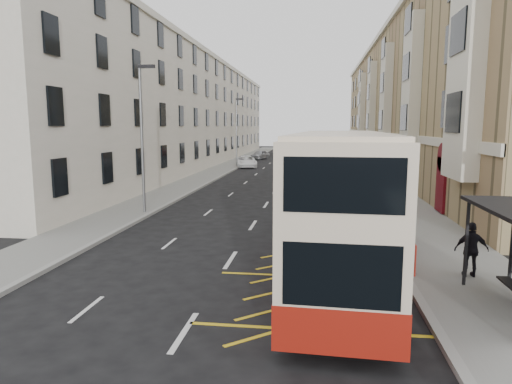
# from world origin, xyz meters

# --- Properties ---
(ground) EXTENTS (200.00, 200.00, 0.00)m
(ground) POSITION_xyz_m (0.00, 0.00, 0.00)
(ground) COLOR black
(ground) RESTS_ON ground
(pavement_right) EXTENTS (4.00, 120.00, 0.15)m
(pavement_right) POSITION_xyz_m (8.00, 30.00, 0.07)
(pavement_right) COLOR slate
(pavement_right) RESTS_ON ground
(pavement_left) EXTENTS (3.00, 120.00, 0.15)m
(pavement_left) POSITION_xyz_m (-7.50, 30.00, 0.07)
(pavement_left) COLOR slate
(pavement_left) RESTS_ON ground
(kerb_right) EXTENTS (0.25, 120.00, 0.15)m
(kerb_right) POSITION_xyz_m (6.00, 30.00, 0.07)
(kerb_right) COLOR gray
(kerb_right) RESTS_ON ground
(kerb_left) EXTENTS (0.25, 120.00, 0.15)m
(kerb_left) POSITION_xyz_m (-6.00, 30.00, 0.07)
(kerb_left) COLOR gray
(kerb_left) RESTS_ON ground
(road_markings) EXTENTS (10.00, 110.00, 0.01)m
(road_markings) POSITION_xyz_m (0.00, 45.00, 0.01)
(road_markings) COLOR silver
(road_markings) RESTS_ON ground
(terrace_right) EXTENTS (10.75, 79.00, 15.25)m
(terrace_right) POSITION_xyz_m (14.88, 45.38, 7.52)
(terrace_right) COLOR #9A8659
(terrace_right) RESTS_ON ground
(terrace_left) EXTENTS (9.18, 79.00, 13.25)m
(terrace_left) POSITION_xyz_m (-13.43, 45.50, 6.52)
(terrace_left) COLOR silver
(terrace_left) RESTS_ON ground
(guard_railing) EXTENTS (0.06, 6.56, 1.01)m
(guard_railing) POSITION_xyz_m (6.25, 5.75, 0.86)
(guard_railing) COLOR #AA271B
(guard_railing) RESTS_ON pavement_right
(street_lamp_near) EXTENTS (0.93, 0.18, 8.00)m
(street_lamp_near) POSITION_xyz_m (-6.35, 12.00, 4.64)
(street_lamp_near) COLOR slate
(street_lamp_near) RESTS_ON pavement_left
(street_lamp_far) EXTENTS (0.93, 0.18, 8.00)m
(street_lamp_far) POSITION_xyz_m (-6.35, 42.00, 4.64)
(street_lamp_far) COLOR slate
(street_lamp_far) RESTS_ON pavement_left
(double_decker_front) EXTENTS (3.21, 11.90, 4.70)m
(double_decker_front) POSITION_xyz_m (3.84, 2.47, 2.40)
(double_decker_front) COLOR beige
(double_decker_front) RESTS_ON ground
(double_decker_rear) EXTENTS (2.72, 10.23, 4.05)m
(double_decker_rear) POSITION_xyz_m (4.26, 16.86, 2.06)
(double_decker_rear) COLOR beige
(double_decker_rear) RESTS_ON ground
(pedestrian_far) EXTENTS (1.04, 0.46, 1.75)m
(pedestrian_far) POSITION_xyz_m (8.00, 2.74, 1.03)
(pedestrian_far) COLOR black
(pedestrian_far) RESTS_ON pavement_right
(white_van) EXTENTS (3.28, 5.30, 1.37)m
(white_van) POSITION_xyz_m (-5.20, 41.81, 0.69)
(white_van) COLOR white
(white_van) RESTS_ON ground
(car_silver) EXTENTS (2.88, 4.28, 1.35)m
(car_silver) POSITION_xyz_m (-5.20, 55.14, 0.68)
(car_silver) COLOR #A2A4A9
(car_silver) RESTS_ON ground
(car_dark) EXTENTS (1.56, 3.97, 1.29)m
(car_dark) POSITION_xyz_m (-3.62, 69.18, 0.64)
(car_dark) COLOR black
(car_dark) RESTS_ON ground
(car_red) EXTENTS (2.99, 5.32, 1.46)m
(car_red) POSITION_xyz_m (4.62, 60.88, 0.73)
(car_red) COLOR maroon
(car_red) RESTS_ON ground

